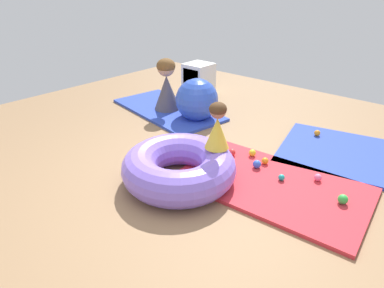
% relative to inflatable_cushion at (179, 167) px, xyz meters
% --- Properties ---
extents(ground_plane, '(8.00, 8.00, 0.00)m').
position_rel_inflatable_cushion_xyz_m(ground_plane, '(0.14, -0.05, -0.18)').
color(ground_plane, '#93704C').
extents(gym_mat_far_right, '(1.91, 1.25, 0.04)m').
position_rel_inflatable_cushion_xyz_m(gym_mat_far_right, '(0.76, 0.56, -0.16)').
color(gym_mat_far_right, red).
rests_on(gym_mat_far_right, ground).
extents(gym_mat_near_left, '(1.61, 1.51, 0.04)m').
position_rel_inflatable_cushion_xyz_m(gym_mat_near_left, '(1.04, 1.72, -0.16)').
color(gym_mat_near_left, '#2D47B7').
rests_on(gym_mat_near_left, ground).
extents(gym_mat_far_left, '(1.99, 1.22, 0.04)m').
position_rel_inflatable_cushion_xyz_m(gym_mat_far_left, '(-1.56, 1.38, -0.16)').
color(gym_mat_far_left, '#2D47B7').
rests_on(gym_mat_far_left, ground).
extents(inflatable_cushion, '(1.16, 1.16, 0.36)m').
position_rel_inflatable_cushion_xyz_m(inflatable_cushion, '(0.00, 0.00, 0.00)').
color(inflatable_cushion, '#8466E0').
rests_on(inflatable_cushion, ground).
extents(child_in_yellow, '(0.26, 0.26, 0.48)m').
position_rel_inflatable_cushion_xyz_m(child_in_yellow, '(0.23, 0.32, 0.41)').
color(child_in_yellow, yellow).
rests_on(child_in_yellow, inflatable_cushion).
extents(adult_seated, '(0.53, 0.53, 0.79)m').
position_rel_inflatable_cushion_xyz_m(adult_seated, '(-1.56, 1.38, 0.24)').
color(adult_seated, '#4C4751').
rests_on(adult_seated, gym_mat_far_left).
extents(play_ball_orange, '(0.08, 0.08, 0.08)m').
position_rel_inflatable_cushion_xyz_m(play_ball_orange, '(0.64, 1.95, -0.10)').
color(play_ball_orange, orange).
rests_on(play_ball_orange, gym_mat_near_left).
extents(play_ball_blue, '(0.09, 0.09, 0.09)m').
position_rel_inflatable_cushion_xyz_m(play_ball_blue, '(0.48, 0.72, -0.09)').
color(play_ball_blue, blue).
rests_on(play_ball_blue, gym_mat_far_right).
extents(play_ball_teal, '(0.07, 0.07, 0.07)m').
position_rel_inflatable_cushion_xyz_m(play_ball_teal, '(0.80, 0.67, -0.11)').
color(play_ball_teal, teal).
rests_on(play_ball_teal, gym_mat_far_right).
extents(play_ball_red, '(0.08, 0.08, 0.08)m').
position_rel_inflatable_cushion_xyz_m(play_ball_red, '(0.12, 0.77, -0.10)').
color(play_ball_red, red).
rests_on(play_ball_red, gym_mat_far_right).
extents(play_ball_green, '(0.09, 0.09, 0.09)m').
position_rel_inflatable_cushion_xyz_m(play_ball_green, '(1.41, 0.68, -0.09)').
color(play_ball_green, green).
rests_on(play_ball_green, gym_mat_far_right).
extents(play_ball_yellow, '(0.08, 0.08, 0.08)m').
position_rel_inflatable_cushion_xyz_m(play_ball_yellow, '(0.30, 0.92, -0.10)').
color(play_ball_yellow, yellow).
rests_on(play_ball_yellow, gym_mat_far_right).
extents(play_ball_pink, '(0.08, 0.08, 0.08)m').
position_rel_inflatable_cushion_xyz_m(play_ball_pink, '(1.08, 0.90, -0.10)').
color(play_ball_pink, pink).
rests_on(play_ball_pink, gym_mat_far_right).
extents(play_ball_orange_second, '(0.08, 0.08, 0.08)m').
position_rel_inflatable_cushion_xyz_m(play_ball_orange_second, '(0.50, 0.85, -0.10)').
color(play_ball_orange_second, orange).
rests_on(play_ball_orange_second, gym_mat_far_right).
extents(exercise_ball_large, '(0.62, 0.62, 0.62)m').
position_rel_inflatable_cushion_xyz_m(exercise_ball_large, '(-0.97, 1.41, 0.13)').
color(exercise_ball_large, blue).
rests_on(exercise_ball_large, ground).
extents(storage_cube, '(0.44, 0.44, 0.56)m').
position_rel_inflatable_cushion_xyz_m(storage_cube, '(-1.73, 2.32, 0.10)').
color(storage_cube, white).
rests_on(storage_cube, ground).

